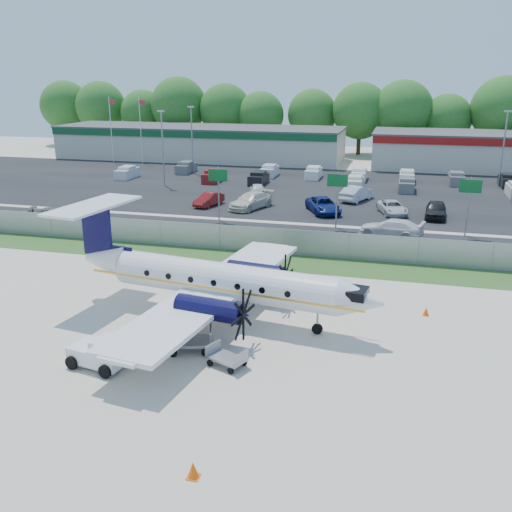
% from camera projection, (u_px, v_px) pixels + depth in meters
% --- Properties ---
extents(ground, '(170.00, 170.00, 0.00)m').
position_uv_depth(ground, '(228.00, 329.00, 30.70)').
color(ground, beige).
rests_on(ground, ground).
extents(grass_verge, '(170.00, 4.00, 0.02)m').
position_uv_depth(grass_verge, '(277.00, 262.00, 41.77)').
color(grass_verge, '#2D561E').
rests_on(grass_verge, ground).
extents(access_road, '(170.00, 8.00, 0.02)m').
position_uv_depth(access_road, '(294.00, 237.00, 48.23)').
color(access_road, black).
rests_on(access_road, ground).
extents(parking_lot, '(170.00, 32.00, 0.02)m').
position_uv_depth(parking_lot, '(328.00, 191.00, 67.60)').
color(parking_lot, black).
rests_on(parking_lot, ground).
extents(perimeter_fence, '(120.00, 0.06, 1.99)m').
position_uv_depth(perimeter_fence, '(282.00, 241.00, 43.31)').
color(perimeter_fence, gray).
rests_on(perimeter_fence, ground).
extents(building_west, '(46.40, 12.40, 5.24)m').
position_uv_depth(building_west, '(200.00, 142.00, 92.83)').
color(building_west, beige).
rests_on(building_west, ground).
extents(sign_left, '(1.80, 0.26, 5.00)m').
position_uv_depth(sign_left, '(218.00, 182.00, 52.66)').
color(sign_left, gray).
rests_on(sign_left, ground).
extents(sign_mid, '(1.80, 0.26, 5.00)m').
position_uv_depth(sign_mid, '(337.00, 188.00, 50.03)').
color(sign_mid, gray).
rests_on(sign_mid, ground).
extents(sign_right, '(1.80, 0.26, 5.00)m').
position_uv_depth(sign_right, '(470.00, 194.00, 47.40)').
color(sign_right, gray).
rests_on(sign_right, ground).
extents(flagpole_west, '(1.06, 0.12, 10.00)m').
position_uv_depth(flagpole_west, '(111.00, 126.00, 88.33)').
color(flagpole_west, white).
rests_on(flagpole_west, ground).
extents(flagpole_east, '(1.06, 0.12, 10.00)m').
position_uv_depth(flagpole_east, '(141.00, 126.00, 87.14)').
color(flagpole_east, white).
rests_on(flagpole_east, ground).
extents(light_pole_nw, '(0.90, 0.35, 9.09)m').
position_uv_depth(light_pole_nw, '(163.00, 143.00, 68.96)').
color(light_pole_nw, gray).
rests_on(light_pole_nw, ground).
extents(light_pole_sw, '(0.90, 0.35, 9.09)m').
position_uv_depth(light_pole_sw, '(192.00, 135.00, 78.19)').
color(light_pole_sw, gray).
rests_on(light_pole_sw, ground).
extents(light_pole_se, '(0.90, 0.35, 9.09)m').
position_uv_depth(light_pole_se, '(504.00, 143.00, 68.62)').
color(light_pole_se, gray).
rests_on(light_pole_se, ground).
extents(tree_line, '(112.00, 6.00, 14.00)m').
position_uv_depth(tree_line, '(354.00, 154.00, 98.98)').
color(tree_line, '#245F1C').
rests_on(tree_line, ground).
extents(aircraft, '(18.96, 18.63, 5.80)m').
position_uv_depth(aircraft, '(217.00, 280.00, 31.62)').
color(aircraft, white).
rests_on(aircraft, ground).
extents(pushback_tug, '(2.94, 2.36, 1.46)m').
position_uv_depth(pushback_tug, '(102.00, 352.00, 26.63)').
color(pushback_tug, white).
rests_on(pushback_tug, ground).
extents(baggage_cart_near, '(2.52, 1.96, 1.16)m').
position_uv_depth(baggage_cart_near, '(190.00, 341.00, 28.15)').
color(baggage_cart_near, gray).
rests_on(baggage_cart_near, ground).
extents(baggage_cart_far, '(2.06, 1.66, 0.94)m').
position_uv_depth(baggage_cart_far, '(227.00, 357.00, 26.70)').
color(baggage_cart_far, gray).
rests_on(baggage_cart_far, ground).
extents(cone_nose, '(0.35, 0.35, 0.50)m').
position_uv_depth(cone_nose, '(426.00, 312.00, 32.40)').
color(cone_nose, '#FF5408').
rests_on(cone_nose, ground).
extents(cone_port_wing, '(0.43, 0.43, 0.61)m').
position_uv_depth(cone_port_wing, '(193.00, 470.00, 19.30)').
color(cone_port_wing, '#FF5408').
rests_on(cone_port_wing, ground).
extents(cone_starboard_wing, '(0.41, 0.41, 0.59)m').
position_uv_depth(cone_starboard_wing, '(192.00, 266.00, 40.09)').
color(cone_starboard_wing, '#FF5408').
rests_on(cone_starboard_wing, ground).
extents(road_car_west, '(5.91, 3.16, 1.63)m').
position_uv_depth(road_car_west, '(59.00, 226.00, 51.87)').
color(road_car_west, '#595B5E').
rests_on(road_car_west, ground).
extents(road_car_mid, '(5.69, 3.33, 1.55)m').
position_uv_depth(road_car_mid, '(391.00, 237.00, 48.19)').
color(road_car_mid, silver).
rests_on(road_car_mid, ground).
extents(parked_car_a, '(2.34, 4.37, 1.37)m').
position_uv_depth(parked_car_a, '(209.00, 206.00, 59.74)').
color(parked_car_a, maroon).
rests_on(parked_car_a, ground).
extents(parked_car_b, '(4.16, 6.09, 1.64)m').
position_uv_depth(parked_car_b, '(251.00, 209.00, 58.54)').
color(parked_car_b, beige).
rests_on(parked_car_b, ground).
extents(parked_car_c, '(4.56, 6.02, 1.52)m').
position_uv_depth(parked_car_c, '(323.00, 213.00, 56.76)').
color(parked_car_c, navy).
rests_on(parked_car_c, ground).
extents(parked_car_d, '(3.50, 5.14, 1.31)m').
position_uv_depth(parked_car_d, '(392.00, 214.00, 56.24)').
color(parked_car_d, silver).
rests_on(parked_car_d, ground).
extents(parked_car_e, '(2.20, 4.84, 1.61)m').
position_uv_depth(parked_car_e, '(435.00, 218.00, 54.69)').
color(parked_car_e, black).
rests_on(parked_car_e, ground).
extents(parked_car_f, '(2.82, 4.38, 1.39)m').
position_uv_depth(parked_car_f, '(257.00, 195.00, 65.08)').
color(parked_car_f, silver).
rests_on(parked_car_f, ground).
extents(parked_car_g, '(3.49, 5.34, 1.66)m').
position_uv_depth(parked_car_g, '(356.00, 201.00, 62.22)').
color(parked_car_g, silver).
rests_on(parked_car_g, ground).
extents(far_parking_rows, '(56.00, 10.00, 1.60)m').
position_uv_depth(far_parking_rows, '(333.00, 183.00, 72.22)').
color(far_parking_rows, gray).
rests_on(far_parking_rows, ground).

